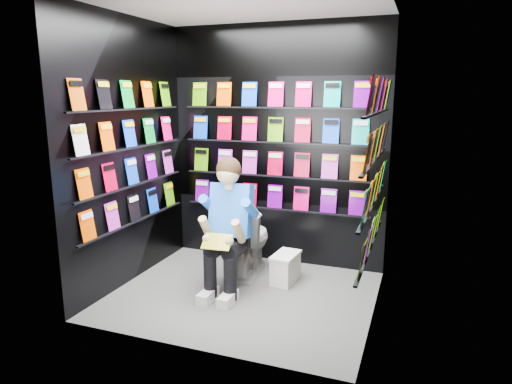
% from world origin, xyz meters
% --- Properties ---
extents(floor, '(2.40, 2.40, 0.00)m').
position_xyz_m(floor, '(0.00, 0.00, 0.00)').
color(floor, '#5A5A58').
rests_on(floor, ground).
extents(ceiling, '(2.40, 2.40, 0.00)m').
position_xyz_m(ceiling, '(0.00, 0.00, 2.60)').
color(ceiling, white).
rests_on(ceiling, floor).
extents(wall_back, '(2.40, 0.04, 2.60)m').
position_xyz_m(wall_back, '(0.00, 1.00, 1.30)').
color(wall_back, black).
rests_on(wall_back, floor).
extents(wall_front, '(2.40, 0.04, 2.60)m').
position_xyz_m(wall_front, '(0.00, -1.00, 1.30)').
color(wall_front, black).
rests_on(wall_front, floor).
extents(wall_left, '(0.04, 2.00, 2.60)m').
position_xyz_m(wall_left, '(-1.20, 0.00, 1.30)').
color(wall_left, black).
rests_on(wall_left, floor).
extents(wall_right, '(0.04, 2.00, 2.60)m').
position_xyz_m(wall_right, '(1.20, 0.00, 1.30)').
color(wall_right, black).
rests_on(wall_right, floor).
extents(comics_back, '(2.10, 0.06, 1.37)m').
position_xyz_m(comics_back, '(0.00, 0.97, 1.31)').
color(comics_back, '#F0056C').
rests_on(comics_back, wall_back).
extents(comics_left, '(0.06, 1.70, 1.37)m').
position_xyz_m(comics_left, '(-1.17, 0.00, 1.31)').
color(comics_left, '#F0056C').
rests_on(comics_left, wall_left).
extents(comics_right, '(0.06, 1.70, 1.37)m').
position_xyz_m(comics_right, '(1.17, 0.00, 1.31)').
color(comics_right, '#F0056C').
rests_on(comics_right, wall_right).
extents(toilet, '(0.49, 0.79, 0.73)m').
position_xyz_m(toilet, '(-0.15, 0.51, 0.37)').
color(toilet, white).
rests_on(toilet, floor).
extents(longbox, '(0.23, 0.38, 0.27)m').
position_xyz_m(longbox, '(0.29, 0.44, 0.13)').
color(longbox, white).
rests_on(longbox, floor).
extents(longbox_lid, '(0.25, 0.40, 0.03)m').
position_xyz_m(longbox_lid, '(0.29, 0.44, 0.28)').
color(longbox_lid, white).
rests_on(longbox_lid, longbox).
extents(reader, '(0.59, 0.81, 1.41)m').
position_xyz_m(reader, '(-0.15, 0.13, 0.77)').
color(reader, '#0547C1').
rests_on(reader, toilet).
extents(held_comic, '(0.27, 0.18, 0.11)m').
position_xyz_m(held_comic, '(-0.15, -0.22, 0.58)').
color(held_comic, '#3C9228').
rests_on(held_comic, reader).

